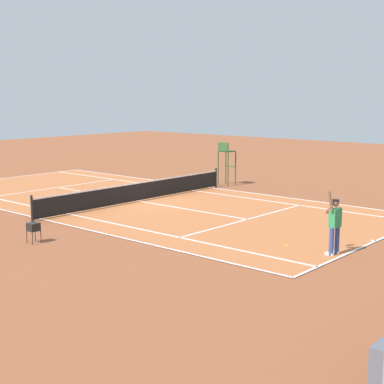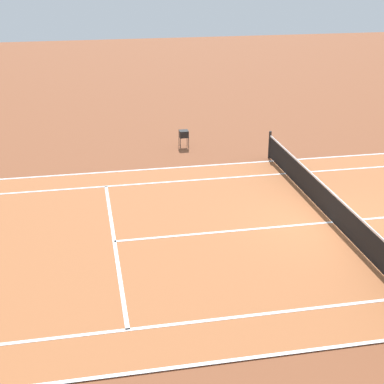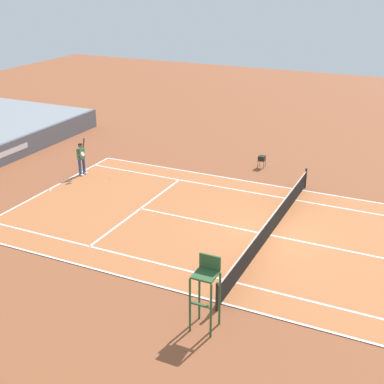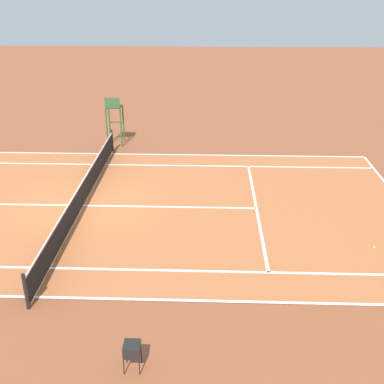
{
  "view_description": "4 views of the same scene",
  "coord_description": "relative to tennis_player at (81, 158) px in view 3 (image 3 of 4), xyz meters",
  "views": [
    {
      "loc": [
        19.18,
        20.04,
        5.04
      ],
      "look_at": [
        0.77,
        4.06,
        1.0
      ],
      "focal_mm": 54.75,
      "sensor_mm": 36.0,
      "label": 1
    },
    {
      "loc": [
        -14.34,
        7.01,
        7.43
      ],
      "look_at": [
        0.77,
        4.06,
        1.0
      ],
      "focal_mm": 54.09,
      "sensor_mm": 36.0,
      "label": 2
    },
    {
      "loc": [
        -19.47,
        -5.46,
        10.41
      ],
      "look_at": [
        0.77,
        4.06,
        1.0
      ],
      "focal_mm": 49.22,
      "sensor_mm": 36.0,
      "label": 3
    },
    {
      "loc": [
        15.87,
        4.6,
        8.04
      ],
      "look_at": [
        0.77,
        4.06,
        1.0
      ],
      "focal_mm": 45.21,
      "sensor_mm": 36.0,
      "label": 4
    }
  ],
  "objects": [
    {
      "name": "umpire_chair",
      "position": [
        -9.41,
        -11.59,
        0.56
      ],
      "size": [
        0.77,
        0.77,
        2.44
      ],
      "color": "#2D562D",
      "rests_on": "ground"
    },
    {
      "name": "ground_plane",
      "position": [
        -2.55,
        -11.59,
        -0.99
      ],
      "size": [
        80.0,
        80.0,
        0.0
      ],
      "primitive_type": "plane",
      "color": "brown"
    },
    {
      "name": "tennis_ball",
      "position": [
        0.05,
        -1.71,
        -0.96
      ],
      "size": [
        0.07,
        0.07,
        0.07
      ],
      "primitive_type": "sphere",
      "color": "#D1E533",
      "rests_on": "ground"
    },
    {
      "name": "court",
      "position": [
        -2.55,
        -11.59,
        -0.98
      ],
      "size": [
        11.08,
        23.88,
        0.03
      ],
      "color": "#B76638",
      "rests_on": "ground"
    },
    {
      "name": "tennis_player",
      "position": [
        0.0,
        0.0,
        0.0
      ],
      "size": [
        0.79,
        0.62,
        2.08
      ],
      "color": "navy",
      "rests_on": "ground"
    },
    {
      "name": "ball_hopper",
      "position": [
        5.35,
        -8.58,
        -0.42
      ],
      "size": [
        0.36,
        0.36,
        0.7
      ],
      "color": "black",
      "rests_on": "ground"
    },
    {
      "name": "net",
      "position": [
        -2.55,
        -11.59,
        -0.47
      ],
      "size": [
        11.98,
        0.1,
        1.07
      ],
      "color": "black",
      "rests_on": "ground"
    }
  ]
}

